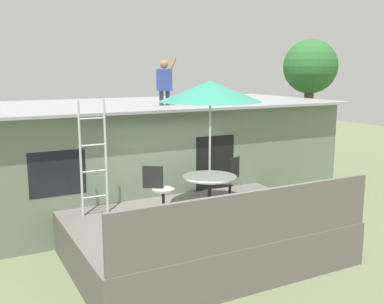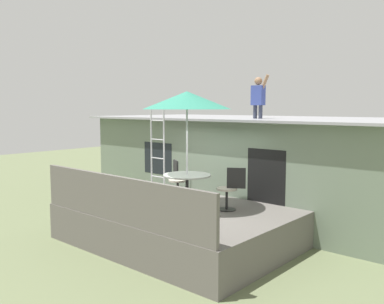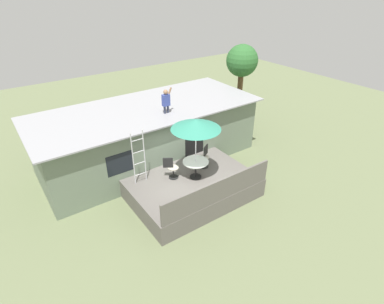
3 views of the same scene
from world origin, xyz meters
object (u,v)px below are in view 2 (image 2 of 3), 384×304
(patio_chair_left, at_px, (177,180))
(person_figure, at_px, (258,95))
(patio_umbrella, at_px, (187,100))
(patio_table, at_px, (187,182))
(step_ladder, at_px, (158,149))
(patio_chair_right, at_px, (230,189))

(patio_chair_left, bearing_deg, person_figure, 95.84)
(patio_chair_left, bearing_deg, patio_umbrella, -0.00)
(patio_table, relative_size, person_figure, 0.94)
(step_ladder, distance_m, person_figure, 2.98)
(step_ladder, xyz_separation_m, patio_chair_left, (1.14, -0.46, -0.64))
(patio_umbrella, bearing_deg, person_figure, 85.06)
(patio_table, bearing_deg, patio_umbrella, -36.87)
(patio_umbrella, relative_size, step_ladder, 1.15)
(patio_umbrella, xyz_separation_m, person_figure, (0.21, 2.48, 0.17))
(patio_table, bearing_deg, step_ladder, 152.86)
(person_figure, height_order, patio_chair_left, person_figure)
(patio_table, bearing_deg, patio_chair_left, 146.48)
(patio_umbrella, distance_m, step_ladder, 2.52)
(patio_chair_left, distance_m, patio_chair_right, 1.62)
(patio_umbrella, distance_m, person_figure, 2.50)
(patio_umbrella, height_order, patio_chair_right, patio_umbrella)
(patio_umbrella, height_order, step_ladder, patio_umbrella)
(patio_umbrella, distance_m, patio_chair_left, 2.12)
(patio_chair_left, xyz_separation_m, patio_chair_right, (1.62, -0.05, 0.00))
(step_ladder, distance_m, patio_chair_right, 2.88)
(patio_chair_left, bearing_deg, patio_table, -0.00)
(patio_chair_left, bearing_deg, step_ladder, -168.61)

